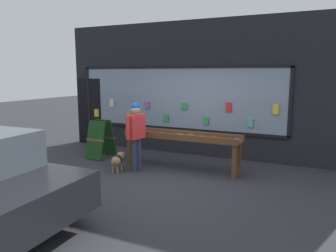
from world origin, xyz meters
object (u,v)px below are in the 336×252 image
object	(u,v)px
small_dog	(118,160)
sandwich_board_sign	(101,139)
person_browsing	(136,132)
display_table_main	(182,139)

from	to	relation	value
small_dog	sandwich_board_sign	distance (m)	1.45
person_browsing	small_dog	bearing A→B (deg)	127.31
small_dog	sandwich_board_sign	xyz separation A→B (m)	(-1.13, 0.87, 0.24)
display_table_main	person_browsing	distance (m)	1.10
person_browsing	small_dog	size ratio (longest dim) A/B	2.69
person_browsing	small_dog	world-z (taller)	person_browsing
person_browsing	sandwich_board_sign	bearing A→B (deg)	75.79
small_dog	sandwich_board_sign	world-z (taller)	sandwich_board_sign
display_table_main	small_dog	distance (m)	1.57
display_table_main	person_browsing	size ratio (longest dim) A/B	1.76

